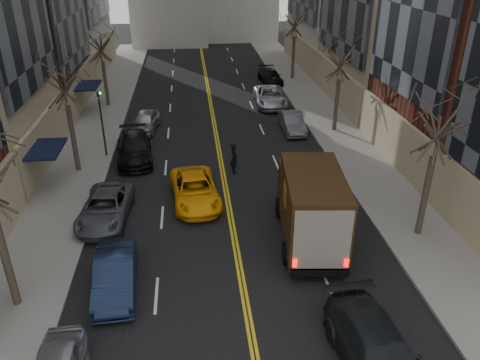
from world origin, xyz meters
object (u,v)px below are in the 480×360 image
object	(u,v)px
ups_truck	(311,206)
taxi	(195,190)
observer_sedan	(379,354)
pedestrian	(234,158)

from	to	relation	value
ups_truck	taxi	xyz separation A→B (m)	(-5.23, 4.27, -1.13)
taxi	observer_sedan	bearing A→B (deg)	-71.15
ups_truck	taxi	size ratio (longest dim) A/B	1.34
ups_truck	pedestrian	distance (m)	8.20
taxi	pedestrian	xyz separation A→B (m)	(2.45, 3.39, 0.23)
observer_sedan	pedestrian	world-z (taller)	pedestrian
ups_truck	observer_sedan	size ratio (longest dim) A/B	1.21
observer_sedan	taxi	bearing A→B (deg)	110.18
ups_truck	observer_sedan	xyz separation A→B (m)	(0.36, -7.79, -1.04)
ups_truck	pedestrian	xyz separation A→B (m)	(-2.78, 7.66, -0.89)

